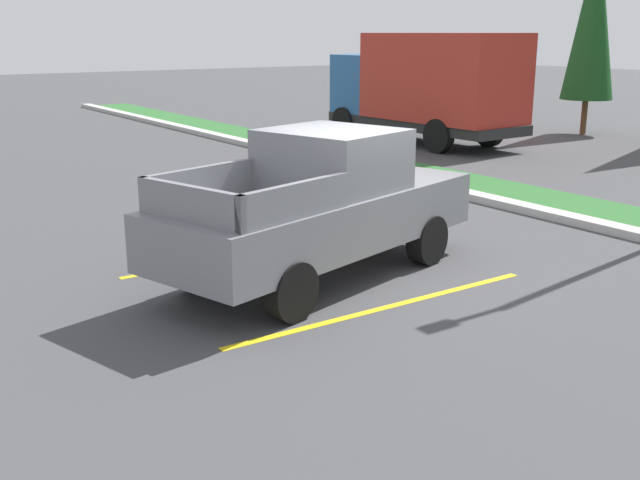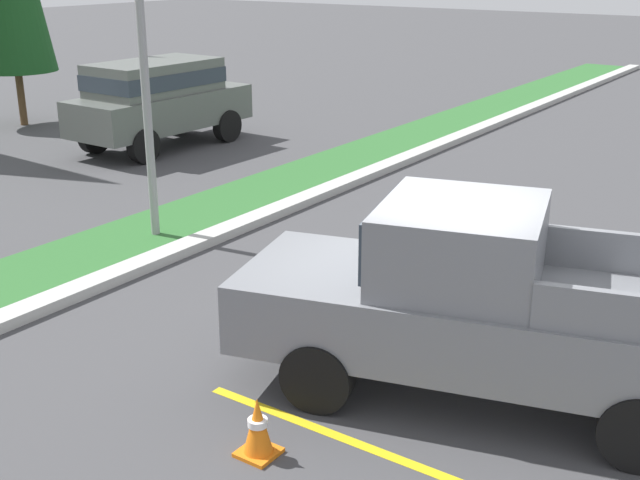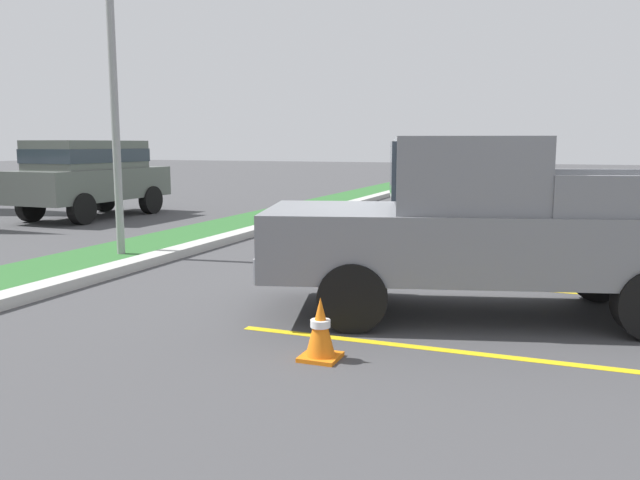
# 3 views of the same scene
# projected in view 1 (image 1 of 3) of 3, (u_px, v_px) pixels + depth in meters

# --- Properties ---
(ground_plane) EXTENTS (120.00, 120.00, 0.00)m
(ground_plane) POSITION_uv_depth(u_px,v_px,m) (368.00, 273.00, 11.19)
(ground_plane) COLOR #424244
(parking_line_near) EXTENTS (0.12, 4.80, 0.01)m
(parking_line_near) POSITION_uv_depth(u_px,v_px,m) (264.00, 252.00, 12.26)
(parking_line_near) COLOR yellow
(parking_line_near) RESTS_ON ground
(parking_line_far) EXTENTS (0.12, 4.80, 0.01)m
(parking_line_far) POSITION_uv_depth(u_px,v_px,m) (387.00, 307.00, 9.80)
(parking_line_far) COLOR yellow
(parking_line_far) RESTS_ON ground
(curb_strip) EXTENTS (56.00, 0.40, 0.15)m
(curb_strip) POSITION_uv_depth(u_px,v_px,m) (584.00, 222.00, 13.92)
(curb_strip) COLOR #B2B2AD
(curb_strip) RESTS_ON ground
(grass_median) EXTENTS (56.00, 1.80, 0.06)m
(grass_median) POSITION_uv_depth(u_px,v_px,m) (620.00, 216.00, 14.54)
(grass_median) COLOR #2D662D
(grass_median) RESTS_ON ground
(pickup_truck_main) EXTENTS (3.22, 5.53, 2.10)m
(pickup_truck_main) POSITION_uv_depth(u_px,v_px,m) (321.00, 206.00, 10.80)
(pickup_truck_main) COLOR black
(pickup_truck_main) RESTS_ON ground
(cargo_truck_distant) EXTENTS (6.88, 2.69, 3.40)m
(cargo_truck_distant) POSITION_uv_depth(u_px,v_px,m) (427.00, 84.00, 23.76)
(cargo_truck_distant) COLOR black
(cargo_truck_distant) RESTS_ON ground
(cypress_tree_leftmost) EXTENTS (1.74, 1.74, 6.69)m
(cypress_tree_leftmost) POSITION_uv_depth(u_px,v_px,m) (593.00, 16.00, 25.40)
(cypress_tree_leftmost) COLOR brown
(cypress_tree_leftmost) RESTS_ON ground
(traffic_cone) EXTENTS (0.36, 0.36, 0.60)m
(traffic_cone) POSITION_uv_depth(u_px,v_px,m) (306.00, 216.00, 13.41)
(traffic_cone) COLOR orange
(traffic_cone) RESTS_ON ground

